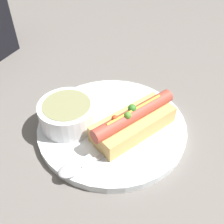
# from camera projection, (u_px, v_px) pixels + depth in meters

# --- Properties ---
(ground_plane) EXTENTS (4.00, 4.00, 0.00)m
(ground_plane) POSITION_uv_depth(u_px,v_px,m) (112.00, 129.00, 0.54)
(ground_plane) COLOR slate
(dinner_plate) EXTENTS (0.30, 0.30, 0.02)m
(dinner_plate) POSITION_uv_depth(u_px,v_px,m) (112.00, 126.00, 0.53)
(dinner_plate) COLOR white
(dinner_plate) RESTS_ON ground_plane
(hot_dog) EXTENTS (0.18, 0.13, 0.06)m
(hot_dog) POSITION_uv_depth(u_px,v_px,m) (134.00, 121.00, 0.50)
(hot_dog) COLOR #DBAD60
(hot_dog) RESTS_ON dinner_plate
(soup_bowl) EXTENTS (0.11, 0.11, 0.05)m
(soup_bowl) POSITION_uv_depth(u_px,v_px,m) (68.00, 113.00, 0.51)
(soup_bowl) COLOR white
(soup_bowl) RESTS_ON dinner_plate
(spoon) EXTENTS (0.13, 0.09, 0.01)m
(spoon) POSITION_uv_depth(u_px,v_px,m) (79.00, 166.00, 0.44)
(spoon) COLOR #B7B7BC
(spoon) RESTS_ON dinner_plate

